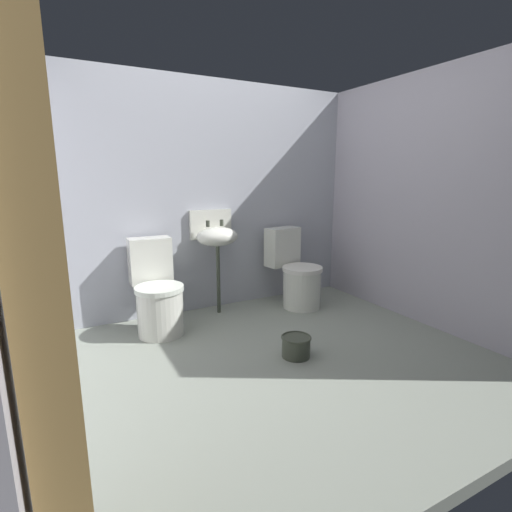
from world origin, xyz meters
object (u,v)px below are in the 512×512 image
(toilet_right, at_px, (296,275))
(sink, at_px, (216,236))
(toilet_left, at_px, (157,295))
(wooden_door_post, at_px, (35,259))
(bucket, at_px, (296,346))

(toilet_right, xyz_separation_m, sink, (-0.79, 0.19, 0.43))
(toilet_left, bearing_deg, sink, -162.38)
(toilet_left, distance_m, toilet_right, 1.41)
(sink, bearing_deg, wooden_door_post, -122.88)
(toilet_left, height_order, sink, sink)
(wooden_door_post, relative_size, toilet_right, 2.81)
(toilet_right, height_order, sink, sink)
(toilet_left, bearing_deg, bucket, 129.85)
(toilet_left, height_order, bucket, toilet_left)
(wooden_door_post, xyz_separation_m, toilet_right, (2.17, 1.95, -0.77))
(sink, relative_size, bucket, 4.41)
(wooden_door_post, height_order, toilet_right, wooden_door_post)
(wooden_door_post, relative_size, toilet_left, 2.81)
(wooden_door_post, xyz_separation_m, sink, (1.38, 2.14, -0.34))
(toilet_right, bearing_deg, bucket, 46.19)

